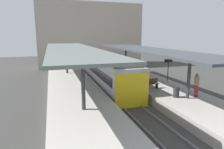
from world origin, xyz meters
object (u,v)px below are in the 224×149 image
Objects in this scene: passenger_near_bench at (196,85)px; commuter_train at (107,72)px; platform_sign at (168,65)px; litter_bin at (176,92)px; platform_bench at (151,83)px.

commuter_train is at bearing 120.25° from passenger_near_bench.
platform_sign is 5.51m from litter_bin.
litter_bin is 0.46× the size of passenger_near_bench.
commuter_train is 17.19× the size of litter_bin.
platform_sign is 1.26× the size of passenger_near_bench.
passenger_near_bench is at bearing -9.96° from litter_bin.
platform_bench is 0.80× the size of passenger_near_bench.
commuter_train is 7.85× the size of passenger_near_bench.
platform_sign is at bearing -27.87° from commuter_train.
litter_bin is at bearing -67.87° from commuter_train.
platform_bench is at bearing -145.32° from platform_sign.
platform_sign is at bearing 64.17° from litter_bin.
platform_sign is (2.96, 2.05, 1.16)m from platform_bench.
platform_sign is 5.21m from passenger_near_bench.
litter_bin is (-2.34, -4.83, -1.22)m from platform_sign.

